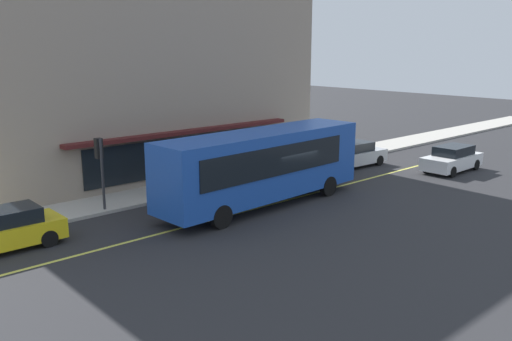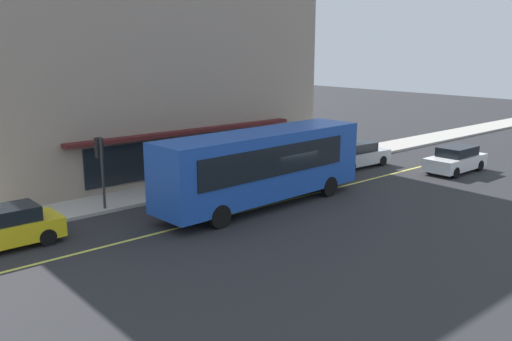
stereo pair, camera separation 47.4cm
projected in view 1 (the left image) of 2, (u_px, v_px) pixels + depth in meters
The scene contains 11 objects.
ground at pixel (283, 201), 25.88m from camera, with size 120.00×120.00×0.00m, color #28282B.
sidewalk at pixel (218, 181), 29.54m from camera, with size 80.00×2.69×0.15m, color #B2ADA3.
lane_centre_stripe at pixel (283, 201), 25.88m from camera, with size 36.00×0.16×0.01m, color #D8D14C.
storefront_building at pixel (128, 41), 32.32m from camera, with size 19.92×12.32×15.26m.
bus at pixel (263, 164), 24.80m from camera, with size 11.23×3.02×3.50m.
traffic_light at pixel (100, 157), 23.69m from camera, with size 0.30×0.52×3.20m.
car_yellow at pixel (2, 231), 19.53m from camera, with size 4.30×1.86×1.52m.
car_silver at pixel (354, 155), 33.29m from camera, with size 4.39×2.05×1.52m.
car_white at pixel (452, 159), 32.01m from camera, with size 4.31×1.88×1.52m.
pedestrian_by_curb at pixel (198, 168), 27.35m from camera, with size 0.34×0.34×1.81m.
pedestrian_mid_block at pixel (150, 174), 26.50m from camera, with size 0.34×0.34×1.66m.
Camera 1 is at (-17.59, -17.64, 7.26)m, focal length 37.70 mm.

